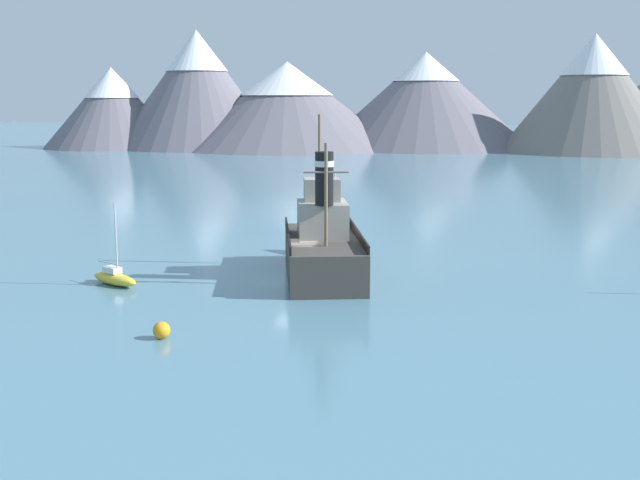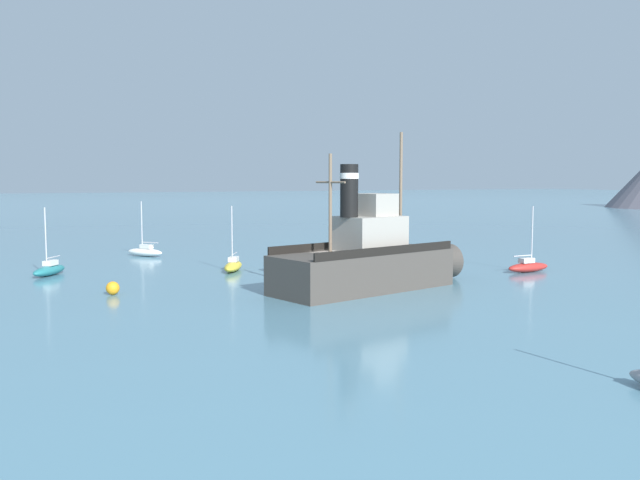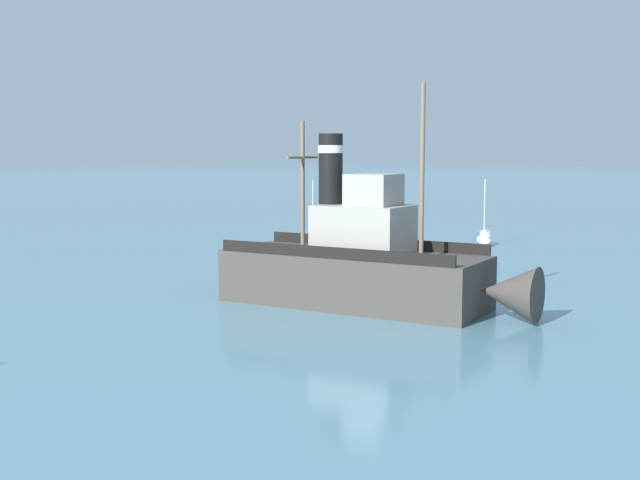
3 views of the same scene
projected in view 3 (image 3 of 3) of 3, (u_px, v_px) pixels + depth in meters
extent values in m
plane|color=teal|center=(343.00, 296.00, 38.83)|extent=(600.00, 600.00, 0.00)
cube|color=#423D38|center=(353.00, 279.00, 36.52)|extent=(7.42, 12.74, 2.40)
cone|color=#423D38|center=(508.00, 293.00, 32.94)|extent=(2.90, 2.94, 2.35)
cube|color=#9E998E|center=(364.00, 229.00, 36.02)|extent=(3.95, 4.65, 2.20)
cube|color=#9E998E|center=(374.00, 190.00, 35.57)|extent=(2.65, 2.51, 1.40)
cylinder|color=black|center=(331.00, 169.00, 36.56)|extent=(1.10, 1.10, 3.20)
cylinder|color=silver|center=(331.00, 149.00, 36.47)|extent=(1.16, 1.16, 0.35)
cylinder|color=#75604C|center=(422.00, 171.00, 34.33)|extent=(0.20, 0.20, 7.50)
cylinder|color=#75604C|center=(303.00, 186.00, 37.40)|extent=(0.20, 0.20, 6.00)
cylinder|color=#75604C|center=(303.00, 157.00, 37.25)|extent=(2.54, 0.81, 0.12)
cube|color=black|center=(375.00, 243.00, 38.22)|extent=(3.14, 11.02, 0.50)
cube|color=black|center=(330.00, 253.00, 34.51)|extent=(3.14, 11.02, 0.50)
ellipsoid|color=white|center=(484.00, 240.00, 60.05)|extent=(3.65, 3.24, 0.70)
cube|color=silver|center=(485.00, 233.00, 59.80)|extent=(1.26, 1.19, 0.36)
cylinder|color=#B7B7BC|center=(485.00, 207.00, 60.08)|extent=(0.10, 0.10, 4.20)
cylinder|color=#B7B7BC|center=(485.00, 229.00, 59.36)|extent=(1.45, 1.19, 0.08)
ellipsoid|color=#23757A|center=(317.00, 241.00, 59.45)|extent=(3.79, 2.98, 0.70)
cube|color=silver|center=(320.00, 234.00, 59.43)|extent=(1.27, 1.13, 0.36)
cylinder|color=#B7B7BC|center=(313.00, 208.00, 59.11)|extent=(0.10, 0.10, 4.20)
cylinder|color=#B7B7BC|center=(325.00, 229.00, 59.47)|extent=(1.56, 1.04, 0.08)
ellipsoid|color=gold|center=(426.00, 262.00, 48.17)|extent=(3.87, 2.76, 0.70)
cube|color=silver|center=(429.00, 253.00, 48.17)|extent=(1.27, 1.08, 0.36)
cylinder|color=#B7B7BC|center=(422.00, 222.00, 47.82)|extent=(0.10, 0.10, 4.20)
cylinder|color=#B7B7BC|center=(435.00, 247.00, 48.24)|extent=(1.62, 0.92, 0.08)
sphere|color=orange|center=(234.00, 257.00, 50.08)|extent=(0.80, 0.80, 0.80)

